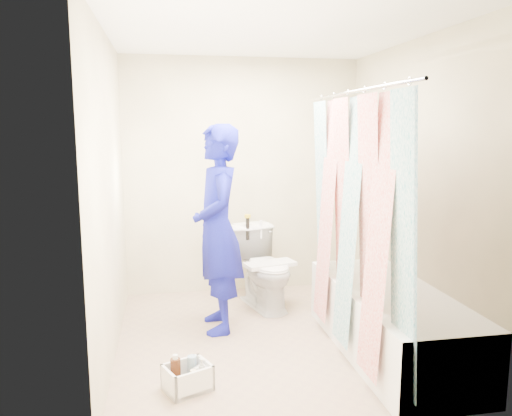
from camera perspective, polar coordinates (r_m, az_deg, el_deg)
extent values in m
plane|color=gray|center=(4.21, 1.41, -14.68)|extent=(2.60, 2.60, 0.00)
cube|color=white|center=(3.91, 1.56, 19.45)|extent=(2.40, 2.60, 0.02)
cube|color=beige|center=(5.15, -1.52, 3.59)|extent=(2.40, 0.02, 2.40)
cube|color=beige|center=(2.64, 7.34, -1.87)|extent=(2.40, 0.02, 2.40)
cube|color=beige|center=(3.82, -16.42, 1.25)|extent=(0.02, 2.60, 2.40)
cube|color=beige|center=(4.29, 17.36, 2.04)|extent=(0.02, 2.60, 2.40)
cube|color=white|center=(4.00, 15.04, -12.44)|extent=(0.70, 1.75, 0.50)
cube|color=white|center=(3.93, 15.17, -9.59)|extent=(0.58, 1.63, 0.06)
cylinder|color=silver|center=(3.60, 11.32, 12.95)|extent=(0.02, 1.90, 0.02)
cube|color=white|center=(3.66, 10.87, -1.74)|extent=(0.06, 1.75, 1.80)
imported|color=white|center=(4.78, 0.95, -6.85)|extent=(0.60, 0.83, 0.76)
cube|color=white|center=(4.66, 1.62, -6.44)|extent=(0.51, 0.32, 0.04)
cylinder|color=black|center=(4.84, -0.96, -2.36)|extent=(0.04, 0.04, 0.22)
cylinder|color=gold|center=(4.82, -0.97, -0.93)|extent=(0.06, 0.06, 0.03)
cylinder|color=white|center=(4.91, 0.56, -2.45)|extent=(0.03, 0.03, 0.18)
imported|color=#0E2295|center=(4.17, -4.40, -2.41)|extent=(0.44, 0.65, 1.73)
cube|color=white|center=(3.51, -7.80, -19.68)|extent=(0.35, 0.32, 0.03)
cube|color=white|center=(3.43, -9.93, -19.14)|extent=(0.11, 0.22, 0.17)
cube|color=white|center=(3.53, -5.79, -18.15)|extent=(0.11, 0.22, 0.17)
cube|color=white|center=(3.39, -6.99, -19.37)|extent=(0.27, 0.13, 0.17)
cube|color=white|center=(3.56, -8.61, -17.96)|extent=(0.27, 0.13, 0.17)
cylinder|color=#3F1D0C|center=(3.46, -9.17, -18.08)|extent=(0.07, 0.07, 0.19)
cylinder|color=white|center=(3.52, -7.33, -17.71)|extent=(0.06, 0.06, 0.17)
cylinder|color=beige|center=(3.44, -7.15, -18.83)|extent=(0.04, 0.04, 0.12)
cylinder|color=#3F1D0C|center=(3.42, -8.42, -19.71)|extent=(0.06, 0.06, 0.06)
cylinder|color=gold|center=(3.40, -8.43, -19.21)|extent=(0.06, 0.06, 0.01)
imported|color=white|center=(3.46, -6.21, -18.09)|extent=(0.12, 0.12, 0.18)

